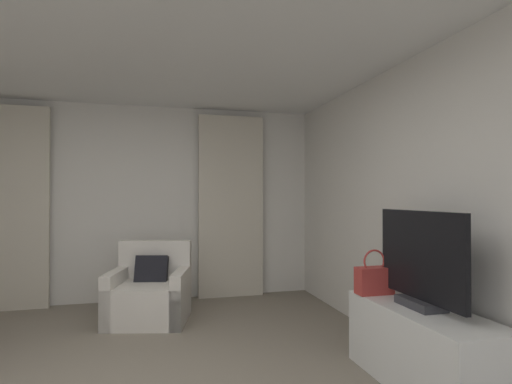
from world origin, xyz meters
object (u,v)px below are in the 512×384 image
(tv_flatscreen, at_px, (420,262))
(handbag_primary, at_px, (374,279))
(tv_console, at_px, (423,349))
(armchair, at_px, (150,295))

(tv_flatscreen, xyz_separation_m, handbag_primary, (-0.11, 0.45, -0.21))
(tv_console, xyz_separation_m, tv_flatscreen, (0.00, 0.02, 0.62))
(tv_console, height_order, handbag_primary, handbag_primary)
(armchair, bearing_deg, tv_flatscreen, -48.01)
(tv_console, distance_m, tv_flatscreen, 0.62)
(armchair, height_order, tv_flatscreen, tv_flatscreen)
(tv_console, bearing_deg, tv_flatscreen, 90.00)
(tv_console, bearing_deg, armchair, 131.67)
(armchair, height_order, tv_console, armchair)
(armchair, relative_size, tv_console, 0.76)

